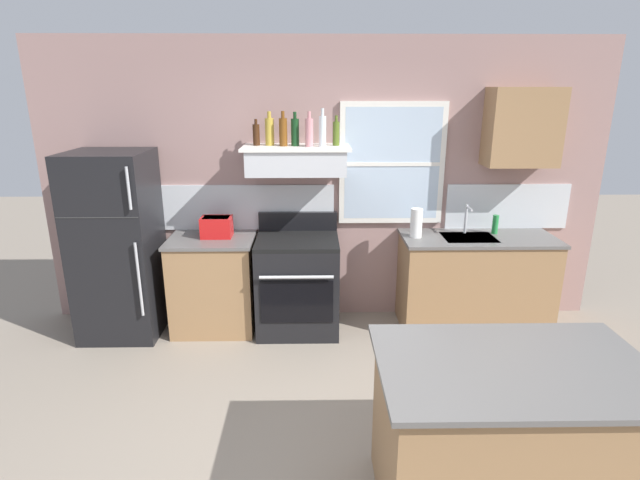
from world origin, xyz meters
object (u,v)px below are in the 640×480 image
bottle_olive_oil_square (336,133)px  dish_soap_bottle (495,224)px  bottle_champagne_gold_foil (270,131)px  bottle_dark_green_wine (295,132)px  bottle_amber_wine (283,131)px  kitchen_island (506,439)px  refrigerator (117,246)px  paper_towel_roll (416,223)px  stove_range (298,283)px  bottle_rose_pink (309,132)px  bottle_clear_tall (322,131)px  bottle_brown_stout (256,134)px  toaster (217,227)px

bottle_olive_oil_square → dish_soap_bottle: (1.52, 0.01, -0.86)m
bottle_champagne_gold_foil → bottle_dark_green_wine: 0.23m
bottle_champagne_gold_foil → bottle_amber_wine: bearing=-24.8°
kitchen_island → bottle_dark_green_wine: bearing=117.1°
refrigerator → bottle_champagne_gold_foil: 1.75m
refrigerator → paper_towel_roll: size_ratio=6.35×
stove_range → bottle_amber_wine: size_ratio=3.60×
bottle_rose_pink → bottle_olive_oil_square: bearing=19.8°
bottle_amber_wine → bottle_clear_tall: (0.35, -0.04, 0.01)m
bottle_amber_wine → bottle_brown_stout: bearing=167.3°
paper_towel_roll → dish_soap_bottle: size_ratio=1.50×
stove_range → bottle_champagne_gold_foil: size_ratio=3.66×
bottle_brown_stout → kitchen_island: size_ratio=0.17×
paper_towel_roll → bottle_champagne_gold_foil: bearing=175.1°
bottle_clear_tall → bottle_olive_oil_square: bottle_clear_tall is taller
bottle_brown_stout → bottle_amber_wine: (0.24, -0.05, 0.03)m
bottle_brown_stout → dish_soap_bottle: size_ratio=1.29×
refrigerator → bottle_amber_wine: bearing=4.4°
bottle_champagne_gold_foil → bottle_olive_oil_square: (0.60, -0.02, -0.01)m
stove_range → bottle_olive_oil_square: bottle_olive_oil_square is taller
toaster → bottle_amber_wine: bottle_amber_wine is taller
refrigerator → stove_range: bearing=0.8°
stove_range → dish_soap_bottle: 1.96m
paper_towel_roll → dish_soap_bottle: (0.78, 0.10, -0.04)m
bottle_clear_tall → bottle_amber_wine: bearing=173.0°
bottle_champagne_gold_foil → bottle_rose_pink: bottle_rose_pink is taller
refrigerator → bottle_amber_wine: 1.84m
toaster → paper_towel_roll: size_ratio=1.10×
toaster → bottle_brown_stout: bearing=11.3°
bottle_amber_wine → bottle_olive_oil_square: bearing=4.2°
bottle_rose_pink → paper_towel_roll: 1.29m
dish_soap_bottle → bottle_clear_tall: bearing=-177.0°
bottle_rose_pink → paper_towel_roll: bottle_rose_pink is taller
bottle_dark_green_wine → bottle_brown_stout: bearing=172.6°
refrigerator → toaster: 0.92m
dish_soap_bottle → stove_range: bearing=-175.8°
bottle_champagne_gold_foil → dish_soap_bottle: (2.12, -0.01, -0.87)m
bottle_rose_pink → bottle_olive_oil_square: 0.26m
toaster → bottle_amber_wine: (0.64, 0.02, 0.86)m
stove_range → bottle_champagne_gold_foil: (-0.24, 0.15, 1.41)m
toaster → bottle_champagne_gold_foil: bottle_champagne_gold_foil is taller
paper_towel_roll → kitchen_island: size_ratio=0.19×
refrigerator → stove_range: size_ratio=1.57×
bottle_olive_oil_square → kitchen_island: 2.83m
bottle_brown_stout → dish_soap_bottle: 2.39m
bottle_champagne_gold_foil → paper_towel_roll: bottle_champagne_gold_foil is taller
bottle_champagne_gold_foil → kitchen_island: bottle_champagne_gold_foil is taller
bottle_amber_wine → kitchen_island: 2.98m
kitchen_island → dish_soap_bottle: bearing=73.0°
bottle_rose_pink → bottle_clear_tall: bottle_clear_tall is taller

